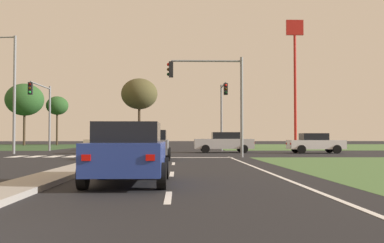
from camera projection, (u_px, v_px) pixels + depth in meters
The scene contains 33 objects.
ground_plane at pixel (128, 154), 34.76m from camera, with size 200.00×200.00×0.00m, color black.
grass_verge_far_right at pixel (347, 146), 60.02m from camera, with size 35.00×35.00×0.01m, color #476B38.
median_island_near at pixel (68, 172), 15.78m from camera, with size 1.20×22.00×0.14m, color gray.
median_island_far at pixel (149, 146), 59.74m from camera, with size 1.20×36.00×0.14m, color gray.
lane_dash_near at pixel (168, 197), 9.56m from camera, with size 0.14×2.00×0.01m, color silver.
lane_dash_second at pixel (172, 174), 15.55m from camera, with size 0.14×2.00×0.01m, color silver.
lane_dash_third at pixel (173, 164), 21.55m from camera, with size 0.14×2.00×0.01m, color silver.
edge_line_right at pixel (264, 171), 16.99m from camera, with size 0.14×24.00×0.01m, color silver.
stop_bar_near at pixel (179, 158), 27.88m from camera, with size 6.40×0.50×0.01m, color silver.
crosswalk_bar_near at pixel (17, 157), 29.37m from camera, with size 0.70×2.80×0.01m, color silver.
crosswalk_bar_second at pixel (36, 156), 29.40m from camera, with size 0.70×2.80×0.01m, color silver.
crosswalk_bar_third at pixel (54, 156), 29.44m from camera, with size 0.70×2.80×0.01m, color silver.
crosswalk_bar_fourth at pixel (72, 156), 29.47m from camera, with size 0.70×2.80×0.01m, color silver.
crosswalk_bar_fifth at pixel (91, 156), 29.51m from camera, with size 0.70×2.80×0.01m, color silver.
crosswalk_bar_sixth at pixel (109, 156), 29.54m from camera, with size 0.70×2.80×0.01m, color silver.
crosswalk_bar_seventh at pixel (127, 156), 29.58m from camera, with size 0.70×2.80×0.01m, color silver.
car_white_near at pixel (315, 143), 35.45m from camera, with size 4.19×1.98×1.51m.
car_teal_second at pixel (116, 142), 44.49m from camera, with size 2.04×4.27×1.48m.
car_beige_third at pixel (115, 143), 34.73m from camera, with size 4.34×2.08×1.57m.
car_silver_fourth at pixel (224, 142), 36.67m from camera, with size 4.63×2.03×1.60m.
car_blue_fifth at pixel (128, 153), 12.31m from camera, with size 2.06×4.24×1.62m.
car_red_sixth at pixel (125, 141), 53.11m from camera, with size 2.09×4.16×1.51m.
car_navy_seventh at pixel (133, 140), 63.71m from camera, with size 2.00×4.41×1.60m.
car_grey_eighth at pixel (152, 145), 25.33m from camera, with size 2.02×4.25×1.60m.
traffic_signal_near_right at pixel (215, 88), 28.49m from camera, with size 4.66×0.32×6.12m.
traffic_signal_far_left at pixel (43, 104), 39.11m from camera, with size 0.32×5.85×5.73m.
traffic_signal_far_right at pixel (223, 105), 40.30m from camera, with size 0.32×4.12×5.90m.
street_lamp_second at pixel (11, 87), 34.13m from camera, with size 2.53×0.47×8.65m.
pedestrian_at_median at pixel (142, 137), 45.52m from camera, with size 0.34×0.34×1.78m.
fastfood_pole_sign at pixel (295, 56), 49.37m from camera, with size 1.80×0.40×13.60m.
treeline_second at pixel (25, 100), 67.26m from camera, with size 5.44×5.44×8.91m.
treeline_third at pixel (57, 106), 69.65m from camera, with size 3.25×3.25×7.28m.
treeline_fourth at pixel (139, 94), 71.88m from camera, with size 5.59×5.59×10.23m.
Camera 1 is at (3.69, -4.95, 1.24)m, focal length 43.76 mm.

